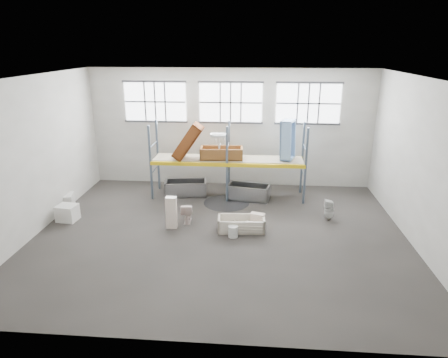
# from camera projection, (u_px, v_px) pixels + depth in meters

# --- Properties ---
(floor) EXTENTS (12.00, 10.00, 0.10)m
(floor) POSITION_uv_depth(u_px,v_px,m) (220.00, 235.00, 12.97)
(floor) COLOR #413C38
(floor) RESTS_ON ground
(ceiling) EXTENTS (12.00, 10.00, 0.10)m
(ceiling) POSITION_uv_depth(u_px,v_px,m) (220.00, 76.00, 11.32)
(ceiling) COLOR silver
(ceiling) RESTS_ON ground
(wall_back) EXTENTS (12.00, 0.10, 5.00)m
(wall_back) POSITION_uv_depth(u_px,v_px,m) (231.00, 128.00, 16.91)
(wall_back) COLOR #ABA89E
(wall_back) RESTS_ON ground
(wall_front) EXTENTS (12.00, 0.10, 5.00)m
(wall_front) POSITION_uv_depth(u_px,v_px,m) (196.00, 236.00, 7.38)
(wall_front) COLOR #B0ADA4
(wall_front) RESTS_ON ground
(wall_left) EXTENTS (0.10, 10.00, 5.00)m
(wall_left) POSITION_uv_depth(u_px,v_px,m) (32.00, 157.00, 12.60)
(wall_left) COLOR #AFACA1
(wall_left) RESTS_ON ground
(wall_right) EXTENTS (0.10, 10.00, 5.00)m
(wall_right) POSITION_uv_depth(u_px,v_px,m) (423.00, 166.00, 11.68)
(wall_right) COLOR #B0ACA3
(wall_right) RESTS_ON ground
(window_left) EXTENTS (2.60, 0.04, 1.60)m
(window_left) POSITION_uv_depth(u_px,v_px,m) (155.00, 102.00, 16.69)
(window_left) COLOR white
(window_left) RESTS_ON wall_back
(window_mid) EXTENTS (2.60, 0.04, 1.60)m
(window_mid) POSITION_uv_depth(u_px,v_px,m) (231.00, 103.00, 16.45)
(window_mid) COLOR white
(window_mid) RESTS_ON wall_back
(window_right) EXTENTS (2.60, 0.04, 1.60)m
(window_right) POSITION_uv_depth(u_px,v_px,m) (308.00, 103.00, 16.20)
(window_right) COLOR white
(window_right) RESTS_ON wall_back
(rack_upright_la) EXTENTS (0.08, 0.08, 3.00)m
(rack_upright_la) POSITION_uv_depth(u_px,v_px,m) (151.00, 163.00, 15.43)
(rack_upright_la) COLOR slate
(rack_upright_la) RESTS_ON floor
(rack_upright_lb) EXTENTS (0.08, 0.08, 3.00)m
(rack_upright_lb) POSITION_uv_depth(u_px,v_px,m) (158.00, 155.00, 16.56)
(rack_upright_lb) COLOR slate
(rack_upright_lb) RESTS_ON floor
(rack_upright_ma) EXTENTS (0.08, 0.08, 3.00)m
(rack_upright_ma) POSITION_uv_depth(u_px,v_px,m) (227.00, 165.00, 15.20)
(rack_upright_ma) COLOR slate
(rack_upright_ma) RESTS_ON floor
(rack_upright_mb) EXTENTS (0.08, 0.08, 3.00)m
(rack_upright_mb) POSITION_uv_depth(u_px,v_px,m) (229.00, 156.00, 16.33)
(rack_upright_mb) COLOR slate
(rack_upright_mb) RESTS_ON floor
(rack_upright_ra) EXTENTS (0.08, 0.08, 3.00)m
(rack_upright_ra) POSITION_uv_depth(u_px,v_px,m) (306.00, 167.00, 14.97)
(rack_upright_ra) COLOR slate
(rack_upright_ra) RESTS_ON floor
(rack_upright_rb) EXTENTS (0.08, 0.08, 3.00)m
(rack_upright_rb) POSITION_uv_depth(u_px,v_px,m) (302.00, 158.00, 16.10)
(rack_upright_rb) COLOR slate
(rack_upright_rb) RESTS_ON floor
(rack_beam_front) EXTENTS (6.00, 0.10, 0.14)m
(rack_beam_front) POSITION_uv_depth(u_px,v_px,m) (227.00, 165.00, 15.20)
(rack_beam_front) COLOR yellow
(rack_beam_front) RESTS_ON floor
(rack_beam_back) EXTENTS (6.00, 0.10, 0.14)m
(rack_beam_back) POSITION_uv_depth(u_px,v_px,m) (229.00, 156.00, 16.33)
(rack_beam_back) COLOR yellow
(rack_beam_back) RESTS_ON floor
(shelf_deck) EXTENTS (5.90, 1.10, 0.03)m
(shelf_deck) POSITION_uv_depth(u_px,v_px,m) (228.00, 159.00, 15.74)
(shelf_deck) COLOR gray
(shelf_deck) RESTS_ON floor
(wet_patch) EXTENTS (1.80, 1.80, 0.00)m
(wet_patch) POSITION_uv_depth(u_px,v_px,m) (226.00, 203.00, 15.50)
(wet_patch) COLOR black
(wet_patch) RESTS_ON floor
(bathtub_beige) EXTENTS (1.60, 0.82, 0.46)m
(bathtub_beige) POSITION_uv_depth(u_px,v_px,m) (241.00, 224.00, 13.15)
(bathtub_beige) COLOR beige
(bathtub_beige) RESTS_ON floor
(cistern_spare) EXTENTS (0.51, 0.35, 0.45)m
(cistern_spare) POSITION_uv_depth(u_px,v_px,m) (257.00, 219.00, 13.36)
(cistern_spare) COLOR beige
(cistern_spare) RESTS_ON bathtub_beige
(sink_in_tub) EXTENTS (0.52, 0.52, 0.16)m
(sink_in_tub) POSITION_uv_depth(u_px,v_px,m) (241.00, 223.00, 13.35)
(sink_in_tub) COLOR beige
(sink_in_tub) RESTS_ON bathtub_beige
(toilet_beige) EXTENTS (0.43, 0.70, 0.69)m
(toilet_beige) POSITION_uv_depth(u_px,v_px,m) (187.00, 212.00, 13.76)
(toilet_beige) COLOR silver
(toilet_beige) RESTS_ON floor
(cistern_tall) EXTENTS (0.36, 0.23, 1.11)m
(cistern_tall) POSITION_uv_depth(u_px,v_px,m) (172.00, 212.00, 13.24)
(cistern_tall) COLOR #F2DBC8
(cistern_tall) RESTS_ON floor
(toilet_white) EXTENTS (0.34, 0.34, 0.74)m
(toilet_white) POSITION_uv_depth(u_px,v_px,m) (329.00, 210.00, 13.92)
(toilet_white) COLOR silver
(toilet_white) RESTS_ON floor
(steel_tub_left) EXTENTS (1.77, 1.01, 0.62)m
(steel_tub_left) POSITION_uv_depth(u_px,v_px,m) (186.00, 188.00, 16.21)
(steel_tub_left) COLOR #9D9FA4
(steel_tub_left) RESTS_ON floor
(steel_tub_right) EXTENTS (1.75, 1.05, 0.60)m
(steel_tub_right) POSITION_uv_depth(u_px,v_px,m) (248.00, 192.00, 15.80)
(steel_tub_right) COLOR #9B9DA1
(steel_tub_right) RESTS_ON floor
(rust_tub_flat) EXTENTS (1.71, 0.87, 0.47)m
(rust_tub_flat) POSITION_uv_depth(u_px,v_px,m) (221.00, 153.00, 15.62)
(rust_tub_flat) COLOR olive
(rust_tub_flat) RESTS_ON shelf_deck
(rust_tub_tilted) EXTENTS (1.28, 0.78, 1.52)m
(rust_tub_tilted) POSITION_uv_depth(u_px,v_px,m) (188.00, 142.00, 15.43)
(rust_tub_tilted) COLOR brown
(rust_tub_tilted) RESTS_ON shelf_deck
(sink_on_shelf) EXTENTS (0.73, 0.59, 0.61)m
(sink_on_shelf) POSITION_uv_depth(u_px,v_px,m) (219.00, 148.00, 15.29)
(sink_on_shelf) COLOR silver
(sink_on_shelf) RESTS_ON rust_tub_flat
(blue_tub_upright) EXTENTS (0.70, 0.84, 1.55)m
(blue_tub_upright) POSITION_uv_depth(u_px,v_px,m) (288.00, 140.00, 15.28)
(blue_tub_upright) COLOR #84ACDD
(blue_tub_upright) RESTS_ON shelf_deck
(bucket) EXTENTS (0.38, 0.38, 0.38)m
(bucket) POSITION_uv_depth(u_px,v_px,m) (233.00, 231.00, 12.72)
(bucket) COLOR beige
(bucket) RESTS_ON floor
(carton_near) EXTENTS (0.72, 0.64, 0.57)m
(carton_near) POSITION_uv_depth(u_px,v_px,m) (67.00, 213.00, 13.88)
(carton_near) COLOR silver
(carton_near) RESTS_ON floor
(carton_far) EXTENTS (0.76, 0.76, 0.52)m
(carton_far) POSITION_uv_depth(u_px,v_px,m) (65.00, 201.00, 14.97)
(carton_far) COLOR beige
(carton_far) RESTS_ON floor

